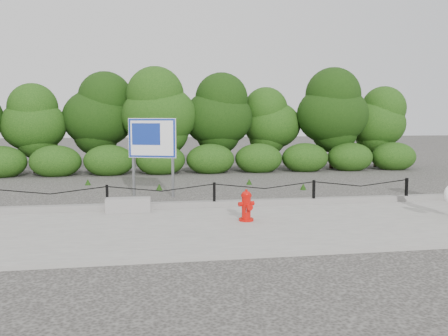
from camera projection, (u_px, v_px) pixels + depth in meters
ground at (214, 210)px, 11.38m from camera, size 90.00×90.00×0.00m
sidewalk at (229, 228)px, 9.42m from camera, size 14.00×4.00×0.08m
curb at (214, 204)px, 11.42m from camera, size 14.00×0.22×0.14m
chain_barrier at (214, 192)px, 11.34m from camera, size 10.06×0.06×0.60m
treeline at (186, 114)px, 19.89m from camera, size 20.10×3.46×4.28m
fire_hydrant at (246, 206)px, 9.83m from camera, size 0.37×0.38×0.66m
concrete_block at (128, 205)px, 10.78m from camera, size 1.01×0.39×0.32m
advertising_sign at (152, 142)px, 13.22m from camera, size 1.31×0.55×2.21m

